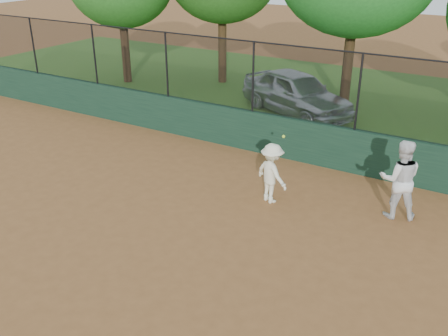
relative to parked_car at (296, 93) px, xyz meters
The scene contains 7 objects.
ground 9.90m from the parked_car, 85.70° to the right, with size 80.00×80.00×0.00m, color brown.
back_wall 3.91m from the parked_car, 79.08° to the right, with size 26.00×0.20×1.20m, color #1A3A27.
grass_strip 2.41m from the parked_car, 71.08° to the left, with size 36.00×12.00×0.01m, color #2F591C.
parked_car is the anchor object (origin of this frame).
player_second 7.45m from the parked_car, 49.38° to the right, with size 0.89×0.69×1.83m, color white.
player_main 6.78m from the parked_car, 71.73° to the right, with size 1.08×0.88×1.85m.
fence_assembly 4.17m from the parked_car, 79.49° to the right, with size 26.00×0.06×2.00m.
Camera 1 is at (5.79, -6.24, 5.68)m, focal length 40.00 mm.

